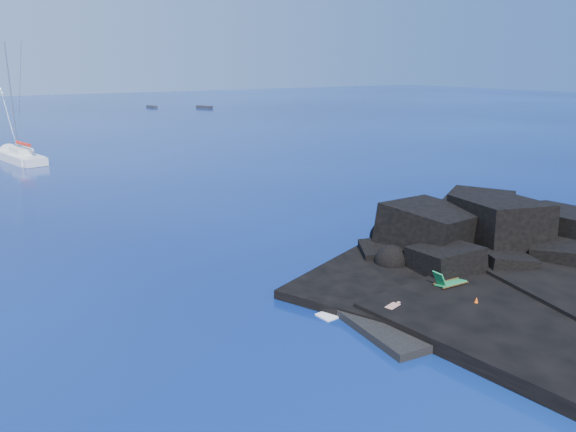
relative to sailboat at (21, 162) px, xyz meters
The scene contains 11 objects.
ground 54.88m from the sailboat, 84.74° to the right, with size 400.00×400.00×0.00m, color #040A3B.
headland 54.70m from the sailboat, 70.76° to the right, with size 24.00×24.00×3.60m, color black, non-canonical shape.
beach 54.98m from the sailboat, 80.02° to the right, with size 8.50×6.00×0.70m, color black.
surf_foam 50.65m from the sailboat, 78.58° to the right, with size 10.00×8.00×0.06m, color white, non-canonical shape.
sailboat is the anchor object (origin of this frame).
deck_chair 54.62m from the sailboat, 77.88° to the right, with size 1.73×0.76×1.19m, color #1C7F41, non-canonical shape.
towel 54.21m from the sailboat, 82.16° to the right, with size 2.07×0.98×0.05m, color white.
sunbather 54.21m from the sailboat, 82.16° to the right, with size 1.96×0.50×0.27m, color tan, non-canonical shape.
marker_cone 56.51m from the sailboat, 78.99° to the right, with size 0.35×0.35×0.54m, color #FF540D.
distant_boat_a 80.57m from the sailboat, 59.77° to the left, with size 1.22×3.92×0.52m, color #28282D.
distant_boat_b 79.09m from the sailboat, 49.94° to the left, with size 1.46×4.69×0.63m, color #232227.
Camera 1 is at (-13.92, -15.70, 11.00)m, focal length 35.00 mm.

